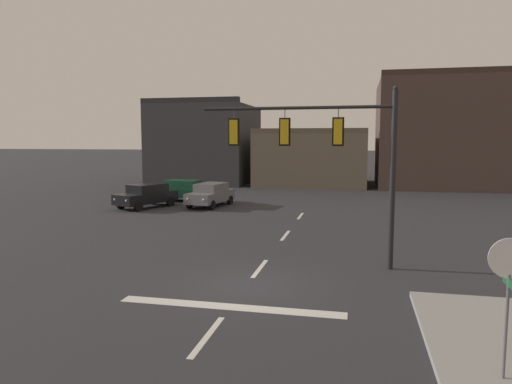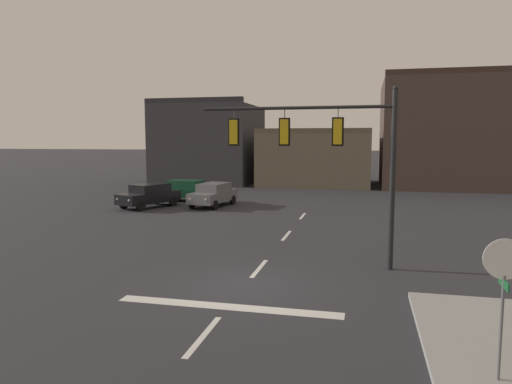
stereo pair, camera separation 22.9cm
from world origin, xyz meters
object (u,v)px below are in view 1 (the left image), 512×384
object	(u,v)px
car_lot_middle	(147,195)
car_lot_farside	(211,194)
signal_mast_near_side	(327,146)
stop_sign	(509,275)
car_lot_nearside	(184,190)

from	to	relation	value
car_lot_middle	car_lot_farside	distance (m)	4.37
signal_mast_near_side	stop_sign	size ratio (longest dim) A/B	2.49
signal_mast_near_side	car_lot_middle	size ratio (longest dim) A/B	1.48
signal_mast_near_side	car_lot_middle	world-z (taller)	signal_mast_near_side
car_lot_farside	stop_sign	bearing A→B (deg)	-59.59
car_lot_middle	signal_mast_near_side	bearing A→B (deg)	-43.44
stop_sign	car_lot_nearside	bearing A→B (deg)	123.10
stop_sign	car_lot_middle	xyz separation A→B (m)	(-16.87, 20.23, -1.29)
stop_sign	car_lot_farside	world-z (taller)	stop_sign
car_lot_middle	car_lot_farside	size ratio (longest dim) A/B	1.03
stop_sign	signal_mast_near_side	bearing A→B (deg)	116.00
car_lot_nearside	car_lot_farside	xyz separation A→B (m)	(2.78, -2.09, 0.00)
signal_mast_near_side	car_lot_farside	size ratio (longest dim) A/B	1.52
stop_sign	car_lot_middle	world-z (taller)	stop_sign
stop_sign	car_lot_farside	distance (m)	25.28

